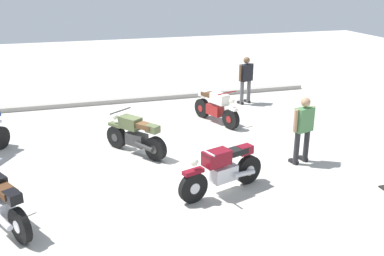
{
  "coord_description": "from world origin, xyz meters",
  "views": [
    {
      "loc": [
        -1.75,
        -10.05,
        4.32
      ],
      "look_at": [
        1.0,
        -0.64,
        0.75
      ],
      "focal_mm": 39.77,
      "sensor_mm": 36.0,
      "label": 1
    }
  ],
  "objects_px": {
    "motorcycle_olive_vintage": "(135,136)",
    "person_in_green_shirt": "(303,127)",
    "motorcycle_maroon_cruiser": "(223,169)",
    "motorcycle_cream_vintage": "(216,107)",
    "person_in_black_shirt": "(246,77)"
  },
  "relations": [
    {
      "from": "motorcycle_olive_vintage",
      "to": "person_in_green_shirt",
      "type": "bearing_deg",
      "value": -150.82
    },
    {
      "from": "person_in_black_shirt",
      "to": "motorcycle_olive_vintage",
      "type": "bearing_deg",
      "value": 107.66
    },
    {
      "from": "motorcycle_maroon_cruiser",
      "to": "person_in_black_shirt",
      "type": "height_order",
      "value": "person_in_black_shirt"
    },
    {
      "from": "motorcycle_maroon_cruiser",
      "to": "motorcycle_olive_vintage",
      "type": "xyz_separation_m",
      "value": [
        -1.41,
        2.51,
        -0.03
      ]
    },
    {
      "from": "motorcycle_maroon_cruiser",
      "to": "person_in_green_shirt",
      "type": "bearing_deg",
      "value": -177.91
    },
    {
      "from": "person_in_green_shirt",
      "to": "motorcycle_olive_vintage",
      "type": "bearing_deg",
      "value": 50.04
    },
    {
      "from": "motorcycle_cream_vintage",
      "to": "person_in_green_shirt",
      "type": "height_order",
      "value": "person_in_green_shirt"
    },
    {
      "from": "motorcycle_maroon_cruiser",
      "to": "person_in_black_shirt",
      "type": "bearing_deg",
      "value": -135.26
    },
    {
      "from": "motorcycle_maroon_cruiser",
      "to": "motorcycle_cream_vintage",
      "type": "height_order",
      "value": "motorcycle_maroon_cruiser"
    },
    {
      "from": "motorcycle_cream_vintage",
      "to": "person_in_black_shirt",
      "type": "distance_m",
      "value": 2.37
    },
    {
      "from": "motorcycle_olive_vintage",
      "to": "motorcycle_cream_vintage",
      "type": "distance_m",
      "value": 3.23
    },
    {
      "from": "motorcycle_cream_vintage",
      "to": "person_in_green_shirt",
      "type": "xyz_separation_m",
      "value": [
        0.99,
        -3.36,
        0.44
      ]
    },
    {
      "from": "motorcycle_olive_vintage",
      "to": "motorcycle_cream_vintage",
      "type": "relative_size",
      "value": 0.88
    },
    {
      "from": "motorcycle_maroon_cruiser",
      "to": "motorcycle_olive_vintage",
      "type": "relative_size",
      "value": 1.22
    },
    {
      "from": "motorcycle_maroon_cruiser",
      "to": "motorcycle_cream_vintage",
      "type": "relative_size",
      "value": 1.08
    }
  ]
}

